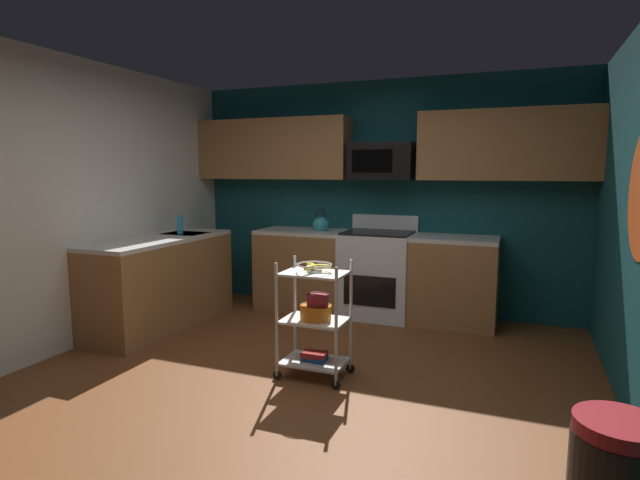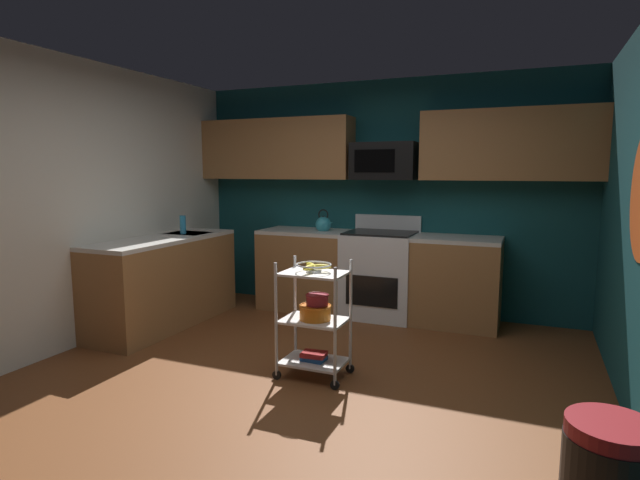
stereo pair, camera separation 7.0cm
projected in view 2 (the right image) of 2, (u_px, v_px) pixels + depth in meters
floor at (291, 391)px, 3.75m from camera, size 4.40×4.80×0.04m
wall_back at (383, 197)px, 5.80m from camera, size 4.52×0.06×2.60m
wall_left at (59, 205)px, 4.43m from camera, size 0.06×4.80×2.60m
counter_run at (293, 277)px, 5.47m from camera, size 3.53×2.35×0.92m
oven_range at (380, 273)px, 5.58m from camera, size 0.76×0.65×1.10m
upper_cabinets at (378, 147)px, 5.55m from camera, size 4.40×0.33×0.70m
microwave at (385, 161)px, 5.51m from camera, size 0.70×0.39×0.40m
rolling_cart at (314, 320)px, 3.92m from camera, size 0.55×0.36×0.91m
fruit_bowl at (314, 266)px, 3.87m from camera, size 0.27×0.27×0.07m
mixing_bowl_large at (315, 312)px, 3.91m from camera, size 0.25×0.25×0.11m
mixing_bowl_small at (317, 299)px, 3.90m from camera, size 0.18×0.18×0.08m
book_stack at (314, 356)px, 3.96m from camera, size 0.20×0.16×0.06m
kettle at (323, 224)px, 5.77m from camera, size 0.21×0.18×0.26m
dish_soap_bottle at (183, 225)px, 5.48m from camera, size 0.06×0.06×0.20m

